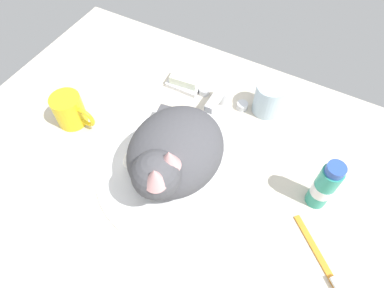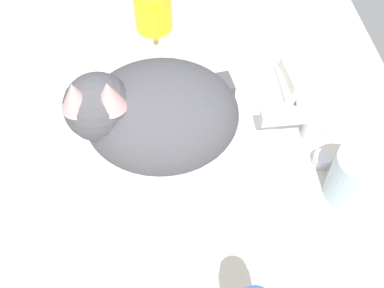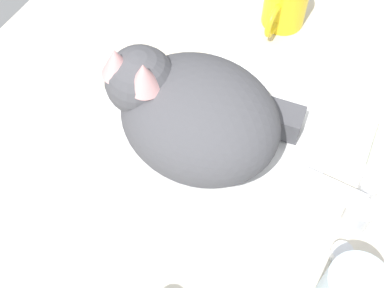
{
  "view_description": "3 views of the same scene",
  "coord_description": "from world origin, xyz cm",
  "px_view_note": "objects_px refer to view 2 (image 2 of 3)",
  "views": [
    {
      "loc": [
        21.18,
        -32.05,
        65.4
      ],
      "look_at": [
        1.92,
        3.43,
        7.17
      ],
      "focal_mm": 31.43,
      "sensor_mm": 36.0,
      "label": 1
    },
    {
      "loc": [
        42.0,
        -0.34,
        56.95
      ],
      "look_at": [
        2.97,
        3.71,
        4.29
      ],
      "focal_mm": 41.91,
      "sensor_mm": 36.0,
      "label": 2
    },
    {
      "loc": [
        35.84,
        18.78,
        65.49
      ],
      "look_at": [
        2.61,
        0.26,
        5.16
      ],
      "focal_mm": 49.36,
      "sensor_mm": 36.0,
      "label": 3
    }
  ],
  "objects_px": {
    "faucet": "(309,125)",
    "cat": "(156,113)",
    "coffee_mug": "(155,10)",
    "rinse_cup": "(358,177)",
    "soap_bar": "(301,75)"
  },
  "relations": [
    {
      "from": "faucet",
      "to": "cat",
      "type": "bearing_deg",
      "value": -90.28
    },
    {
      "from": "cat",
      "to": "rinse_cup",
      "type": "bearing_deg",
      "value": 67.9
    },
    {
      "from": "coffee_mug",
      "to": "rinse_cup",
      "type": "relative_size",
      "value": 1.32
    },
    {
      "from": "faucet",
      "to": "coffee_mug",
      "type": "height_order",
      "value": "coffee_mug"
    },
    {
      "from": "coffee_mug",
      "to": "soap_bar",
      "type": "xyz_separation_m",
      "value": [
        0.18,
        0.24,
        -0.02
      ]
    },
    {
      "from": "rinse_cup",
      "to": "soap_bar",
      "type": "distance_m",
      "value": 0.22
    },
    {
      "from": "faucet",
      "to": "soap_bar",
      "type": "relative_size",
      "value": 1.84
    },
    {
      "from": "cat",
      "to": "rinse_cup",
      "type": "relative_size",
      "value": 3.03
    },
    {
      "from": "soap_bar",
      "to": "rinse_cup",
      "type": "bearing_deg",
      "value": 5.45
    },
    {
      "from": "faucet",
      "to": "cat",
      "type": "height_order",
      "value": "cat"
    },
    {
      "from": "cat",
      "to": "soap_bar",
      "type": "xyz_separation_m",
      "value": [
        -0.11,
        0.25,
        -0.06
      ]
    },
    {
      "from": "faucet",
      "to": "cat",
      "type": "relative_size",
      "value": 0.53
    },
    {
      "from": "coffee_mug",
      "to": "cat",
      "type": "bearing_deg",
      "value": -2.24
    },
    {
      "from": "rinse_cup",
      "to": "faucet",
      "type": "bearing_deg",
      "value": -160.97
    },
    {
      "from": "cat",
      "to": "rinse_cup",
      "type": "xyz_separation_m",
      "value": [
        0.11,
        0.27,
        -0.04
      ]
    }
  ]
}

